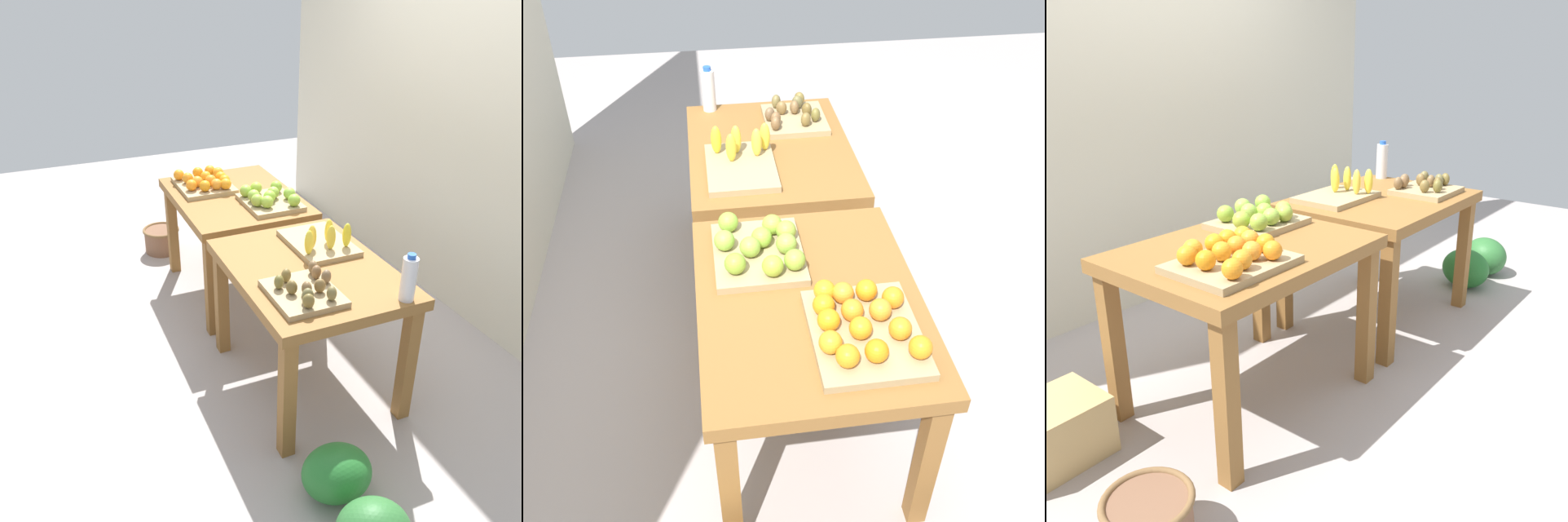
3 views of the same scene
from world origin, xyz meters
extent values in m
plane|color=#A69D9A|center=(0.00, 0.00, 0.00)|extent=(8.00, 8.00, 0.00)
cube|color=brown|center=(-0.56, 0.00, 0.72)|extent=(1.04, 0.80, 0.06)
cube|color=brown|center=(-1.02, -0.34, 0.34)|extent=(0.07, 0.07, 0.69)
cube|color=brown|center=(-0.10, -0.34, 0.34)|extent=(0.07, 0.07, 0.69)
cube|color=brown|center=(-1.02, 0.34, 0.34)|extent=(0.07, 0.07, 0.69)
cube|color=brown|center=(-0.10, 0.34, 0.34)|extent=(0.07, 0.07, 0.69)
cube|color=brown|center=(0.56, 0.00, 0.72)|extent=(1.04, 0.80, 0.06)
cube|color=brown|center=(0.10, -0.34, 0.34)|extent=(0.07, 0.07, 0.69)
cube|color=brown|center=(1.02, -0.34, 0.34)|extent=(0.07, 0.07, 0.69)
cube|color=brown|center=(0.10, 0.34, 0.34)|extent=(0.07, 0.07, 0.69)
cube|color=brown|center=(1.02, 0.34, 0.34)|extent=(0.07, 0.07, 0.69)
cube|color=tan|center=(-0.78, -0.15, 0.76)|extent=(0.44, 0.36, 0.03)
sphere|color=orange|center=(-0.73, -0.21, 0.81)|extent=(0.10, 0.10, 0.08)
sphere|color=orange|center=(-0.61, -0.04, 0.81)|extent=(0.09, 0.09, 0.08)
sphere|color=orange|center=(-0.92, -0.06, 0.81)|extent=(0.10, 0.10, 0.08)
sphere|color=orange|center=(-0.82, -0.25, 0.81)|extent=(0.10, 0.10, 0.08)
sphere|color=orange|center=(-0.91, -0.15, 0.81)|extent=(0.09, 0.09, 0.08)
sphere|color=orange|center=(-0.75, -0.03, 0.81)|extent=(0.11, 0.11, 0.08)
sphere|color=orange|center=(-0.91, -0.29, 0.81)|extent=(0.09, 0.09, 0.08)
sphere|color=orange|center=(-0.68, -0.27, 0.81)|extent=(0.08, 0.08, 0.08)
sphere|color=orange|center=(-0.68, -0.03, 0.81)|extent=(0.08, 0.08, 0.08)
sphere|color=orange|center=(-0.80, -0.12, 0.81)|extent=(0.11, 0.11, 0.08)
sphere|color=orange|center=(-0.63, -0.19, 0.81)|extent=(0.10, 0.10, 0.08)
sphere|color=orange|center=(-0.72, -0.12, 0.81)|extent=(0.11, 0.11, 0.08)
sphere|color=orange|center=(-0.85, -0.01, 0.81)|extent=(0.10, 0.10, 0.08)
sphere|color=orange|center=(-0.63, -0.10, 0.81)|extent=(0.10, 0.10, 0.08)
cube|color=tan|center=(-0.31, 0.15, 0.76)|extent=(0.40, 0.34, 0.03)
sphere|color=#8DBD39|center=(-0.28, 0.14, 0.82)|extent=(0.08, 0.08, 0.08)
sphere|color=#8EC042|center=(-0.28, 0.28, 0.82)|extent=(0.08, 0.08, 0.08)
sphere|color=#8FB740|center=(-0.33, 0.05, 0.82)|extent=(0.10, 0.10, 0.08)
sphere|color=#8FB53F|center=(-0.33, 0.19, 0.82)|extent=(0.11, 0.11, 0.08)
sphere|color=#85B034|center=(-0.42, 0.25, 0.82)|extent=(0.11, 0.11, 0.08)
sphere|color=#8FB13C|center=(-0.25, 0.04, 0.82)|extent=(0.11, 0.11, 0.08)
sphere|color=#95B536|center=(-0.45, 0.12, 0.82)|extent=(0.09, 0.09, 0.08)
sphere|color=#92BD3C|center=(-0.20, 0.09, 0.82)|extent=(0.11, 0.11, 0.08)
sphere|color=#8DB83B|center=(-0.43, 0.03, 0.82)|extent=(0.11, 0.11, 0.08)
sphere|color=#89BD3B|center=(-0.16, 0.26, 0.82)|extent=(0.11, 0.11, 0.08)
cube|color=tan|center=(0.35, 0.16, 0.76)|extent=(0.44, 0.32, 0.03)
ellipsoid|color=yellow|center=(0.48, 0.03, 0.85)|extent=(0.04, 0.05, 0.14)
ellipsoid|color=yellow|center=(0.39, 0.20, 0.85)|extent=(0.05, 0.06, 0.14)
ellipsoid|color=yellow|center=(0.43, 0.08, 0.85)|extent=(0.06, 0.06, 0.14)
ellipsoid|color=yellow|center=(0.48, 0.26, 0.85)|extent=(0.04, 0.05, 0.14)
ellipsoid|color=yellow|center=(0.47, 0.17, 0.85)|extent=(0.06, 0.06, 0.14)
cube|color=tan|center=(0.81, -0.16, 0.76)|extent=(0.36, 0.32, 0.03)
ellipsoid|color=brown|center=(0.68, -0.04, 0.81)|extent=(0.07, 0.06, 0.07)
ellipsoid|color=brown|center=(0.95, -0.21, 0.81)|extent=(0.07, 0.07, 0.07)
ellipsoid|color=brown|center=(0.81, -0.23, 0.81)|extent=(0.07, 0.07, 0.07)
ellipsoid|color=brown|center=(0.70, -0.20, 0.81)|extent=(0.07, 0.07, 0.07)
ellipsoid|color=brown|center=(0.74, -0.26, 0.81)|extent=(0.07, 0.07, 0.07)
ellipsoid|color=brown|center=(0.90, -0.19, 0.81)|extent=(0.06, 0.06, 0.07)
ellipsoid|color=brown|center=(0.85, -0.17, 0.81)|extent=(0.06, 0.05, 0.07)
ellipsoid|color=olive|center=(0.93, -0.08, 0.81)|extent=(0.07, 0.07, 0.07)
ellipsoid|color=brown|center=(0.85, -0.10, 0.81)|extent=(0.06, 0.07, 0.07)
ellipsoid|color=brown|center=(0.73, -0.05, 0.81)|extent=(0.07, 0.07, 0.07)
ellipsoid|color=brown|center=(0.78, -0.03, 0.81)|extent=(0.07, 0.07, 0.07)
cylinder|color=silver|center=(1.02, 0.27, 0.86)|extent=(0.07, 0.07, 0.22)
cylinder|color=blue|center=(1.02, 0.27, 0.98)|extent=(0.04, 0.04, 0.02)
ellipsoid|color=#2E6D33|center=(1.66, -0.25, 0.14)|extent=(0.35, 0.38, 0.27)
ellipsoid|color=#256F2B|center=(1.34, -0.24, 0.13)|extent=(0.30, 0.36, 0.27)
camera|label=1|loc=(2.88, -1.26, 2.18)|focal=39.43mm
camera|label=2|loc=(-2.16, 0.32, 2.23)|focal=42.53mm
camera|label=3|loc=(-2.19, -1.62, 1.51)|focal=38.97mm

